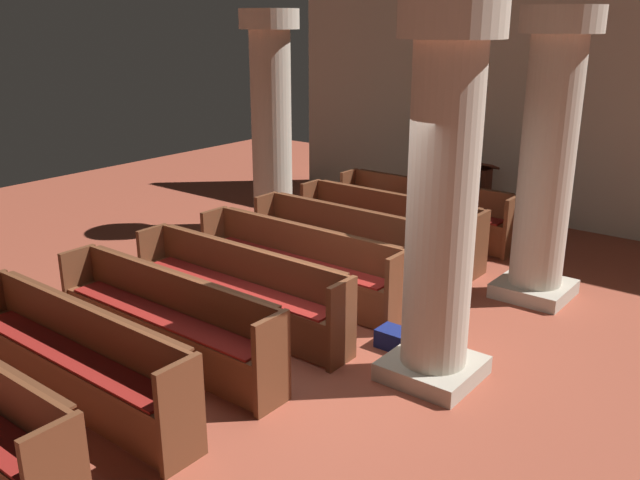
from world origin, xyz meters
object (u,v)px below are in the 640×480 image
(pillar_far_side, at_px, (271,119))
(kneeler_box_navy, at_px, (396,339))
(pew_row_4, at_px, (238,286))
(pew_row_6, at_px, (74,355))
(pillar_aisle_side, at_px, (548,154))
(pew_row_1, at_px, (388,223))
(pew_row_2, at_px, (347,240))
(pew_row_0, at_px, (424,208))
(lectern, at_px, (479,198))
(pew_row_3, at_px, (298,261))
(pillar_aisle_rear, at_px, (442,197))
(pew_row_5, at_px, (165,316))
(hymn_book, at_px, (445,182))

(pillar_far_side, xyz_separation_m, kneeler_box_navy, (3.92, -2.43, -1.70))
(pew_row_4, height_order, pillar_far_side, pillar_far_side)
(pew_row_6, relative_size, pillar_far_side, 0.85)
(pew_row_6, xyz_separation_m, pillar_aisle_side, (2.28, 4.98, 1.32))
(pew_row_1, bearing_deg, pew_row_2, -90.00)
(pew_row_0, relative_size, pillar_far_side, 0.85)
(pew_row_2, distance_m, pillar_far_side, 2.78)
(pew_row_2, relative_size, lectern, 2.72)
(pew_row_3, height_order, pillar_aisle_rear, pillar_aisle_rear)
(pew_row_5, bearing_deg, pew_row_1, 90.00)
(pillar_aisle_side, xyz_separation_m, kneeler_box_navy, (-0.60, -2.28, -1.70))
(pew_row_1, bearing_deg, pew_row_5, -90.00)
(pew_row_5, relative_size, pillar_far_side, 0.85)
(hymn_book, distance_m, kneeler_box_navy, 4.03)
(pew_row_0, xyz_separation_m, hymn_book, (0.24, 0.20, 0.43))
(pew_row_0, distance_m, lectern, 1.30)
(pew_row_3, distance_m, pew_row_4, 1.03)
(pew_row_6, bearing_deg, pew_row_4, 90.00)
(pew_row_5, bearing_deg, pew_row_4, 90.00)
(pew_row_4, xyz_separation_m, pew_row_6, (0.00, -2.06, 0.00))
(pew_row_3, height_order, kneeler_box_navy, pew_row_3)
(pillar_aisle_rear, bearing_deg, pew_row_3, 163.18)
(pew_row_6, bearing_deg, lectern, 87.31)
(pillar_aisle_side, relative_size, pillar_aisle_rear, 1.00)
(pew_row_4, distance_m, pew_row_5, 1.03)
(pew_row_0, relative_size, pew_row_1, 1.00)
(pew_row_5, bearing_deg, lectern, 86.87)
(pillar_aisle_side, bearing_deg, pew_row_4, -128.04)
(pew_row_0, relative_size, pillar_aisle_side, 0.85)
(pew_row_4, distance_m, lectern, 5.38)
(pew_row_1, bearing_deg, pew_row_6, -90.00)
(pew_row_4, bearing_deg, pillar_far_side, 126.10)
(pew_row_6, xyz_separation_m, kneeler_box_navy, (1.68, 2.69, -0.38))
(pew_row_0, bearing_deg, pillar_aisle_side, -27.67)
(pew_row_4, bearing_deg, kneeler_box_navy, 20.72)
(pew_row_2, height_order, pew_row_4, same)
(pew_row_3, bearing_deg, pew_row_2, 90.00)
(pillar_aisle_side, bearing_deg, pew_row_3, -140.39)
(pew_row_5, height_order, hymn_book, hymn_book)
(pew_row_0, height_order, pillar_aisle_rear, pillar_aisle_rear)
(pew_row_5, bearing_deg, pew_row_6, -90.00)
(pew_row_4, xyz_separation_m, lectern, (0.35, 5.37, -0.03))
(pew_row_3, xyz_separation_m, pew_row_6, (0.00, -3.09, 0.00))
(pew_row_2, height_order, pillar_aisle_rear, pillar_aisle_rear)
(pew_row_3, xyz_separation_m, pillar_aisle_rear, (2.28, -0.69, 1.32))
(pillar_aisle_side, bearing_deg, lectern, 128.33)
(pew_row_4, height_order, pillar_aisle_side, pillar_aisle_side)
(pew_row_6, relative_size, lectern, 2.72)
(pew_row_1, bearing_deg, pillar_far_side, -179.38)
(pew_row_3, height_order, pew_row_5, same)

